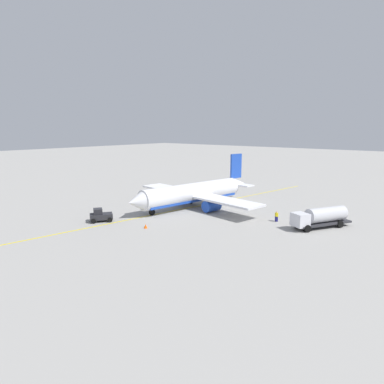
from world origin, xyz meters
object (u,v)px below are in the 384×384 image
Objects in this scene: safety_cone_nose at (146,226)px; fuel_tanker at (321,217)px; airplane at (194,193)px; pushback_tug at (101,215)px; refueling_worker at (276,217)px.

fuel_tanker is at bearing 130.20° from safety_cone_nose.
airplane is 47.15× the size of safety_cone_nose.
fuel_tanker is at bearing 123.63° from pushback_tug.
safety_cone_nose is at bearing -49.80° from fuel_tanker.
safety_cone_nose is at bearing -39.93° from refueling_worker.
airplane is 16.66m from safety_cone_nose.
pushback_tug reaches higher than refueling_worker.
airplane is 24.21m from fuel_tanker.
airplane is 3.02× the size of fuel_tanker.
pushback_tug is at bearing -76.84° from safety_cone_nose.
fuel_tanker is 6.99m from refueling_worker.
pushback_tug is at bearing -56.37° from fuel_tanker.
refueling_worker is at bearing -81.81° from fuel_tanker.
fuel_tanker is at bearing 98.19° from refueling_worker.
fuel_tanker reaches higher than safety_cone_nose.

